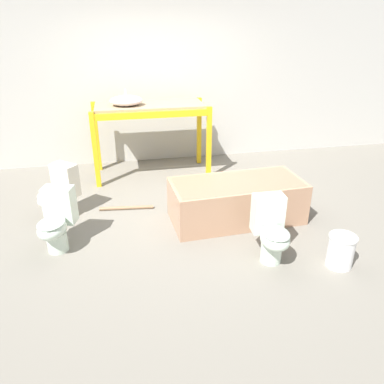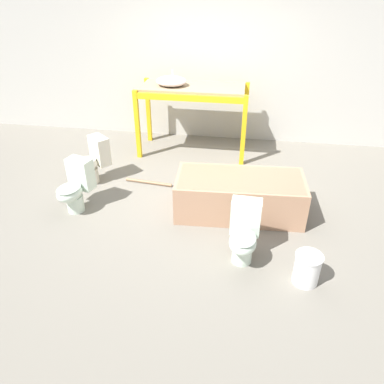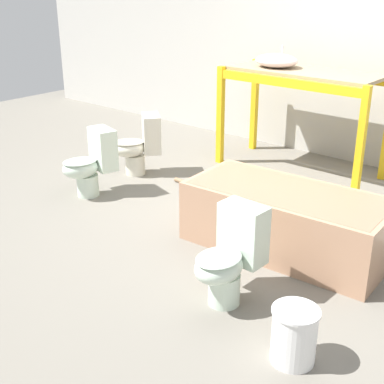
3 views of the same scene
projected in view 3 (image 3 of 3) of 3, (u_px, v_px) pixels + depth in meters
ground_plane at (250, 213)px, 5.03m from camera, size 12.00×12.00×0.00m
warehouse_wall_rear at (361, 21)px, 5.87m from camera, size 10.80×0.08×3.20m
shelving_rack at (303, 88)px, 5.77m from camera, size 1.77×0.77×1.13m
sink_basin at (276, 61)px, 5.86m from camera, size 0.49×0.41×0.23m
bathtub_main at (287, 216)px, 4.27m from camera, size 1.65×0.83×0.51m
toilet_near at (91, 163)px, 5.33m from camera, size 0.44×0.59×0.67m
toilet_far at (230, 256)px, 3.57m from camera, size 0.33×0.54×0.67m
toilet_extra at (139, 145)px, 5.89m from camera, size 0.57×0.60×0.67m
bucket_white at (294, 334)px, 3.06m from camera, size 0.28×0.28×0.35m
loose_pipe at (199, 188)px, 5.55m from camera, size 0.71×0.12×0.05m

